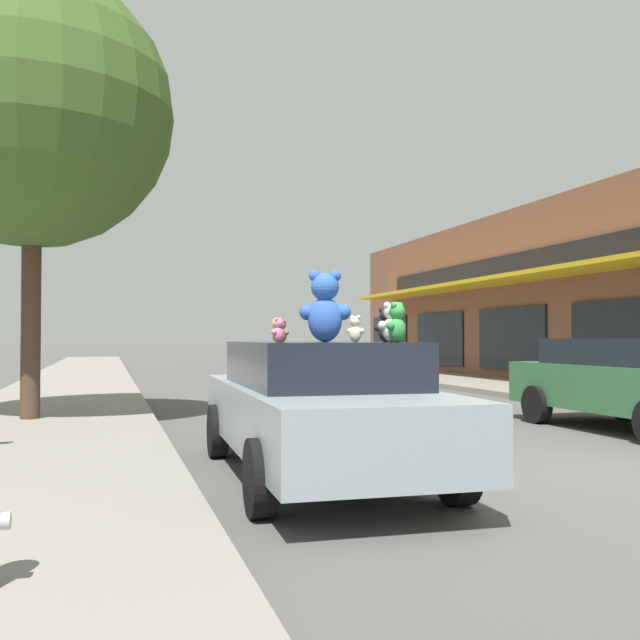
{
  "coord_description": "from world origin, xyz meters",
  "views": [
    {
      "loc": [
        -4.89,
        -6.23,
        1.42
      ],
      "look_at": [
        -1.75,
        4.29,
        1.7
      ],
      "focal_mm": 40.0,
      "sensor_mm": 36.0,
      "label": 1
    }
  ],
  "objects_px": {
    "teddy_bear_brown": "(282,331)",
    "teddy_bear_green": "(397,323)",
    "teddy_bear_yellow": "(277,331)",
    "plush_art_car": "(317,404)",
    "teddy_bear_black": "(387,325)",
    "teddy_bear_giant": "(325,307)",
    "teddy_bear_cream": "(355,329)",
    "teddy_bear_pink": "(278,330)",
    "parked_car_far_center": "(637,380)",
    "street_tree": "(33,110)",
    "teddy_bear_white": "(391,323)"
  },
  "relations": [
    {
      "from": "teddy_bear_yellow",
      "to": "teddy_bear_cream",
      "type": "relative_size",
      "value": 1.01
    },
    {
      "from": "teddy_bear_yellow",
      "to": "teddy_bear_black",
      "type": "bearing_deg",
      "value": -170.83
    },
    {
      "from": "teddy_bear_yellow",
      "to": "teddy_bear_pink",
      "type": "relative_size",
      "value": 1.17
    },
    {
      "from": "teddy_bear_giant",
      "to": "teddy_bear_yellow",
      "type": "relative_size",
      "value": 2.81
    },
    {
      "from": "teddy_bear_giant",
      "to": "teddy_bear_white",
      "type": "xyz_separation_m",
      "value": [
        0.46,
        -0.68,
        -0.17
      ]
    },
    {
      "from": "teddy_bear_white",
      "to": "street_tree",
      "type": "height_order",
      "value": "street_tree"
    },
    {
      "from": "teddy_bear_black",
      "to": "teddy_bear_giant",
      "type": "bearing_deg",
      "value": -5.0
    },
    {
      "from": "teddy_bear_brown",
      "to": "teddy_bear_cream",
      "type": "distance_m",
      "value": 0.79
    },
    {
      "from": "teddy_bear_white",
      "to": "parked_car_far_center",
      "type": "distance_m",
      "value": 5.86
    },
    {
      "from": "plush_art_car",
      "to": "teddy_bear_brown",
      "type": "relative_size",
      "value": 21.01
    },
    {
      "from": "plush_art_car",
      "to": "teddy_bear_brown",
      "type": "distance_m",
      "value": 0.84
    },
    {
      "from": "teddy_bear_pink",
      "to": "teddy_bear_brown",
      "type": "bearing_deg",
      "value": -147.68
    },
    {
      "from": "teddy_bear_cream",
      "to": "parked_car_far_center",
      "type": "relative_size",
      "value": 0.06
    },
    {
      "from": "teddy_bear_giant",
      "to": "parked_car_far_center",
      "type": "relative_size",
      "value": 0.17
    },
    {
      "from": "teddy_bear_white",
      "to": "teddy_bear_brown",
      "type": "xyz_separation_m",
      "value": [
        -0.92,
        0.67,
        -0.08
      ]
    },
    {
      "from": "teddy_bear_yellow",
      "to": "parked_car_far_center",
      "type": "distance_m",
      "value": 6.02
    },
    {
      "from": "teddy_bear_cream",
      "to": "teddy_bear_green",
      "type": "height_order",
      "value": "teddy_bear_green"
    },
    {
      "from": "teddy_bear_giant",
      "to": "parked_car_far_center",
      "type": "xyz_separation_m",
      "value": [
        5.6,
        2.01,
        -0.96
      ]
    },
    {
      "from": "plush_art_car",
      "to": "teddy_bear_yellow",
      "type": "xyz_separation_m",
      "value": [
        -0.2,
        0.99,
        0.77
      ]
    },
    {
      "from": "teddy_bear_green",
      "to": "street_tree",
      "type": "bearing_deg",
      "value": -93.36
    },
    {
      "from": "teddy_bear_white",
      "to": "teddy_bear_green",
      "type": "height_order",
      "value": "teddy_bear_white"
    },
    {
      "from": "parked_car_far_center",
      "to": "teddy_bear_brown",
      "type": "bearing_deg",
      "value": -161.56
    },
    {
      "from": "teddy_bear_black",
      "to": "teddy_bear_green",
      "type": "distance_m",
      "value": 0.51
    },
    {
      "from": "teddy_bear_green",
      "to": "parked_car_far_center",
      "type": "relative_size",
      "value": 0.09
    },
    {
      "from": "teddy_bear_green",
      "to": "street_tree",
      "type": "xyz_separation_m",
      "value": [
        -3.76,
        6.07,
        3.53
      ]
    },
    {
      "from": "teddy_bear_black",
      "to": "teddy_bear_brown",
      "type": "xyz_separation_m",
      "value": [
        -0.99,
        0.36,
        -0.06
      ]
    },
    {
      "from": "plush_art_car",
      "to": "teddy_bear_giant",
      "type": "height_order",
      "value": "teddy_bear_giant"
    },
    {
      "from": "teddy_bear_brown",
      "to": "teddy_bear_green",
      "type": "bearing_deg",
      "value": -166.69
    },
    {
      "from": "teddy_bear_yellow",
      "to": "plush_art_car",
      "type": "bearing_deg",
      "value": 169.3
    },
    {
      "from": "teddy_bear_brown",
      "to": "teddy_bear_green",
      "type": "relative_size",
      "value": 0.61
    },
    {
      "from": "teddy_bear_giant",
      "to": "teddy_bear_brown",
      "type": "bearing_deg",
      "value": 20.34
    },
    {
      "from": "street_tree",
      "to": "teddy_bear_yellow",
      "type": "bearing_deg",
      "value": -54.17
    },
    {
      "from": "teddy_bear_black",
      "to": "teddy_bear_cream",
      "type": "bearing_deg",
      "value": 50.81
    },
    {
      "from": "teddy_bear_cream",
      "to": "teddy_bear_green",
      "type": "xyz_separation_m",
      "value": [
        0.28,
        -0.35,
        0.06
      ]
    },
    {
      "from": "plush_art_car",
      "to": "teddy_bear_black",
      "type": "xyz_separation_m",
      "value": [
        0.62,
        -0.36,
        0.81
      ]
    },
    {
      "from": "teddy_bear_white",
      "to": "teddy_bear_yellow",
      "type": "relative_size",
      "value": 1.46
    },
    {
      "from": "teddy_bear_white",
      "to": "teddy_bear_cream",
      "type": "distance_m",
      "value": 0.35
    },
    {
      "from": "teddy_bear_giant",
      "to": "parked_car_far_center",
      "type": "bearing_deg",
      "value": -141.17
    },
    {
      "from": "teddy_bear_green",
      "to": "teddy_bear_pink",
      "type": "relative_size",
      "value": 1.67
    },
    {
      "from": "teddy_bear_giant",
      "to": "teddy_bear_green",
      "type": "bearing_deg",
      "value": 135.45
    },
    {
      "from": "street_tree",
      "to": "teddy_bear_pink",
      "type": "bearing_deg",
      "value": -66.37
    },
    {
      "from": "teddy_bear_yellow",
      "to": "teddy_bear_green",
      "type": "height_order",
      "value": "teddy_bear_green"
    },
    {
      "from": "teddy_bear_cream",
      "to": "street_tree",
      "type": "relative_size",
      "value": 0.04
    },
    {
      "from": "teddy_bear_pink",
      "to": "teddy_bear_green",
      "type": "bearing_deg",
      "value": 135.92
    },
    {
      "from": "plush_art_car",
      "to": "teddy_bear_yellow",
      "type": "bearing_deg",
      "value": 103.25
    },
    {
      "from": "teddy_bear_black",
      "to": "teddy_bear_pink",
      "type": "distance_m",
      "value": 1.31
    },
    {
      "from": "teddy_bear_black",
      "to": "teddy_bear_brown",
      "type": "bearing_deg",
      "value": 9.83
    },
    {
      "from": "plush_art_car",
      "to": "teddy_bear_brown",
      "type": "height_order",
      "value": "teddy_bear_brown"
    },
    {
      "from": "parked_car_far_center",
      "to": "street_tree",
      "type": "relative_size",
      "value": 0.6
    },
    {
      "from": "plush_art_car",
      "to": "teddy_bear_cream",
      "type": "xyz_separation_m",
      "value": [
        0.23,
        -0.51,
        0.77
      ]
    }
  ]
}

